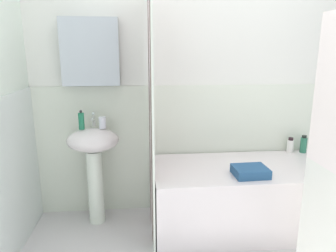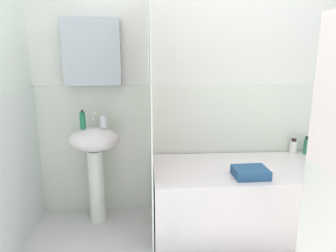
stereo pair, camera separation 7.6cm
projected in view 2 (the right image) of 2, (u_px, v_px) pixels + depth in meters
name	position (u px, v px, depth m)	size (l,w,h in m)	color
wall_back_tiled	(199.00, 92.00, 2.85)	(3.60, 0.18, 2.40)	white
sink	(95.00, 154.00, 2.69)	(0.44, 0.34, 0.87)	white
faucet	(95.00, 119.00, 2.70)	(0.03, 0.12, 0.12)	silver
soap_dispenser	(83.00, 120.00, 2.60)	(0.05, 0.05, 0.16)	#20724F
toothbrush_cup	(104.00, 122.00, 2.64)	(0.06, 0.06, 0.10)	silver
bathtub	(244.00, 197.00, 2.67)	(1.56, 0.75, 0.55)	silver
shower_curtain	(151.00, 116.00, 2.45)	(0.01, 0.75, 2.00)	white
body_wash_bottle	(307.00, 146.00, 2.93)	(0.06, 0.06, 0.17)	#2C7457
conditioner_bottle	(293.00, 147.00, 2.94)	(0.06, 0.06, 0.14)	white
towel_folded	(250.00, 172.00, 2.40)	(0.26, 0.21, 0.07)	#27517F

